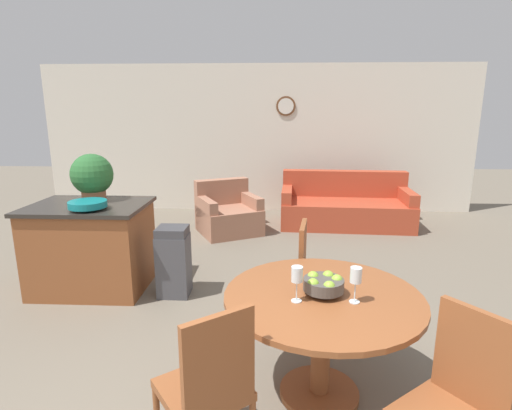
{
  "coord_description": "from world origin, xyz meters",
  "views": [
    {
      "loc": [
        0.31,
        -1.34,
        1.87
      ],
      "look_at": [
        0.13,
        2.6,
        0.94
      ],
      "focal_mm": 28.0,
      "sensor_mm": 36.0,
      "label": 1
    }
  ],
  "objects": [
    {
      "name": "kitchen_island",
      "position": [
        -1.62,
        2.59,
        0.47
      ],
      "size": [
        1.18,
        0.88,
        0.93
      ],
      "color": "brown",
      "rests_on": "ground_plane"
    },
    {
      "name": "dining_table",
      "position": [
        0.63,
        1.01,
        0.57
      ],
      "size": [
        1.26,
        1.26,
        0.74
      ],
      "color": "brown",
      "rests_on": "ground_plane"
    },
    {
      "name": "dining_chair_near_left",
      "position": [
        -0.01,
        0.42,
        0.51
      ],
      "size": [
        0.59,
        0.59,
        0.95
      ],
      "rotation": [
        0.0,
        0.0,
        6.93
      ],
      "color": "brown",
      "rests_on": "ground_plane"
    },
    {
      "name": "couch",
      "position": [
        1.5,
        5.21,
        0.29
      ],
      "size": [
        2.15,
        1.11,
        0.86
      ],
      "rotation": [
        0.0,
        0.0,
        -0.05
      ],
      "color": "#B24228",
      "rests_on": "ground_plane"
    },
    {
      "name": "wall_back",
      "position": [
        0.0,
        6.19,
        1.35
      ],
      "size": [
        8.0,
        0.09,
        2.7
      ],
      "color": "silver",
      "rests_on": "ground_plane"
    },
    {
      "name": "potted_plant",
      "position": [
        -1.63,
        2.79,
        1.19
      ],
      "size": [
        0.44,
        0.44,
        0.5
      ],
      "color": "#A36642",
      "rests_on": "kitchen_island"
    },
    {
      "name": "wine_glass_right",
      "position": [
        0.8,
        0.91,
        0.9
      ],
      "size": [
        0.07,
        0.07,
        0.23
      ],
      "color": "silver",
      "rests_on": "dining_table"
    },
    {
      "name": "teal_bowl",
      "position": [
        -1.51,
        2.37,
        0.98
      ],
      "size": [
        0.36,
        0.36,
        0.09
      ],
      "color": "#147A7F",
      "rests_on": "kitchen_island"
    },
    {
      "name": "trash_bin",
      "position": [
        -0.71,
        2.46,
        0.36
      ],
      "size": [
        0.31,
        0.29,
        0.73
      ],
      "color": "#47474C",
      "rests_on": "ground_plane"
    },
    {
      "name": "wine_glass_left",
      "position": [
        0.45,
        0.9,
        0.9
      ],
      "size": [
        0.07,
        0.07,
        0.23
      ],
      "color": "silver",
      "rests_on": "dining_table"
    },
    {
      "name": "dining_chair_far_side",
      "position": [
        0.67,
        1.87,
        0.51
      ],
      "size": [
        0.47,
        0.47,
        0.95
      ],
      "rotation": [
        0.0,
        0.0,
        4.57
      ],
      "color": "brown",
      "rests_on": "ground_plane"
    },
    {
      "name": "armchair",
      "position": [
        -0.41,
        4.68,
        0.28
      ],
      "size": [
        1.14,
        1.13,
        0.8
      ],
      "rotation": [
        0.0,
        0.0,
        0.47
      ],
      "color": "#A87056",
      "rests_on": "ground_plane"
    },
    {
      "name": "fruit_bowl",
      "position": [
        0.63,
        1.01,
        0.81
      ],
      "size": [
        0.26,
        0.26,
        0.13
      ],
      "color": "#4C4742",
      "rests_on": "dining_table"
    },
    {
      "name": "dining_chair_near_right",
      "position": [
        1.21,
        0.37,
        0.51
      ],
      "size": [
        0.59,
        0.59,
        0.95
      ],
      "rotation": [
        0.0,
        0.0,
        8.5
      ],
      "color": "brown",
      "rests_on": "ground_plane"
    }
  ]
}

